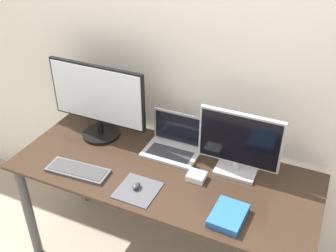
{
  "coord_description": "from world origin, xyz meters",
  "views": [
    {
      "loc": [
        0.73,
        -1.19,
        2.13
      ],
      "look_at": [
        -0.01,
        0.43,
        1.0
      ],
      "focal_mm": 42.0,
      "sensor_mm": 36.0,
      "label": 1
    }
  ],
  "objects_px": {
    "mouse": "(136,186)",
    "book": "(228,216)",
    "laptop": "(174,142)",
    "power_brick": "(196,176)",
    "keyboard": "(78,170)",
    "monitor_left": "(98,100)",
    "monitor_right": "(239,144)"
  },
  "relations": [
    {
      "from": "laptop",
      "to": "keyboard",
      "type": "height_order",
      "value": "laptop"
    },
    {
      "from": "laptop",
      "to": "mouse",
      "type": "relative_size",
      "value": 5.64
    },
    {
      "from": "laptop",
      "to": "book",
      "type": "xyz_separation_m",
      "value": [
        0.46,
        -0.4,
        -0.04
      ]
    },
    {
      "from": "mouse",
      "to": "power_brick",
      "type": "bearing_deg",
      "value": 38.7
    },
    {
      "from": "book",
      "to": "power_brick",
      "type": "relative_size",
      "value": 2.16
    },
    {
      "from": "keyboard",
      "to": "power_brick",
      "type": "height_order",
      "value": "power_brick"
    },
    {
      "from": "power_brick",
      "to": "book",
      "type": "bearing_deg",
      "value": -40.85
    },
    {
      "from": "mouse",
      "to": "book",
      "type": "height_order",
      "value": "book"
    },
    {
      "from": "monitor_left",
      "to": "power_brick",
      "type": "xyz_separation_m",
      "value": [
        0.7,
        -0.15,
        -0.23
      ]
    },
    {
      "from": "laptop",
      "to": "power_brick",
      "type": "distance_m",
      "value": 0.29
    },
    {
      "from": "laptop",
      "to": "monitor_left",
      "type": "bearing_deg",
      "value": -175.04
    },
    {
      "from": "monitor_left",
      "to": "power_brick",
      "type": "height_order",
      "value": "monitor_left"
    },
    {
      "from": "mouse",
      "to": "power_brick",
      "type": "xyz_separation_m",
      "value": [
        0.26,
        0.2,
        -0.0
      ]
    },
    {
      "from": "monitor_left",
      "to": "mouse",
      "type": "distance_m",
      "value": 0.61
    },
    {
      "from": "keyboard",
      "to": "mouse",
      "type": "distance_m",
      "value": 0.36
    },
    {
      "from": "monitor_right",
      "to": "keyboard",
      "type": "relative_size",
      "value": 1.24
    },
    {
      "from": "keyboard",
      "to": "book",
      "type": "relative_size",
      "value": 1.74
    },
    {
      "from": "monitor_left",
      "to": "monitor_right",
      "type": "bearing_deg",
      "value": 0.0
    },
    {
      "from": "monitor_right",
      "to": "keyboard",
      "type": "height_order",
      "value": "monitor_right"
    },
    {
      "from": "monitor_right",
      "to": "laptop",
      "type": "height_order",
      "value": "monitor_right"
    },
    {
      "from": "power_brick",
      "to": "monitor_left",
      "type": "bearing_deg",
      "value": 167.88
    },
    {
      "from": "keyboard",
      "to": "power_brick",
      "type": "bearing_deg",
      "value": 19.1
    },
    {
      "from": "monitor_right",
      "to": "keyboard",
      "type": "distance_m",
      "value": 0.89
    },
    {
      "from": "monitor_left",
      "to": "keyboard",
      "type": "relative_size",
      "value": 1.74
    },
    {
      "from": "mouse",
      "to": "book",
      "type": "bearing_deg",
      "value": -0.56
    },
    {
      "from": "keyboard",
      "to": "laptop",
      "type": "bearing_deg",
      "value": 45.33
    },
    {
      "from": "book",
      "to": "power_brick",
      "type": "height_order",
      "value": "book"
    },
    {
      "from": "laptop",
      "to": "book",
      "type": "height_order",
      "value": "laptop"
    },
    {
      "from": "monitor_right",
      "to": "mouse",
      "type": "xyz_separation_m",
      "value": [
        -0.43,
        -0.35,
        -0.16
      ]
    },
    {
      "from": "laptop",
      "to": "power_brick",
      "type": "xyz_separation_m",
      "value": [
        0.22,
        -0.19,
        -0.04
      ]
    },
    {
      "from": "monitor_right",
      "to": "mouse",
      "type": "bearing_deg",
      "value": -140.6
    },
    {
      "from": "power_brick",
      "to": "mouse",
      "type": "bearing_deg",
      "value": -141.3
    }
  ]
}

